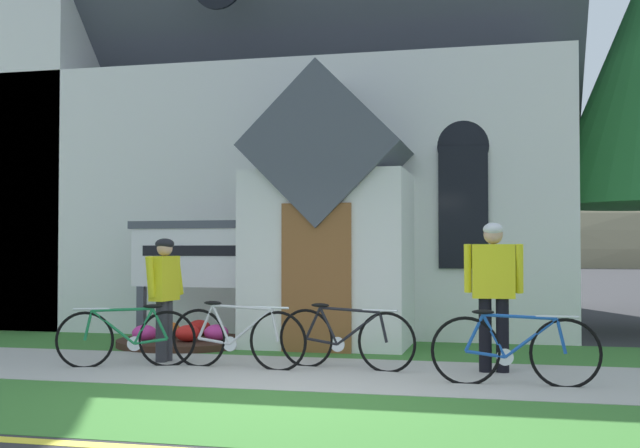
{
  "coord_description": "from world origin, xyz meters",
  "views": [
    {
      "loc": [
        2.11,
        -7.44,
        1.47
      ],
      "look_at": [
        -0.38,
        3.28,
        1.8
      ],
      "focal_mm": 44.75,
      "sensor_mm": 36.0,
      "label": 1
    }
  ],
  "objects_px": {
    "bicycle_silver": "(514,350)",
    "bicycle_red": "(127,337)",
    "bicycle_blue": "(237,337)",
    "cyclist_in_green_jersey": "(164,290)",
    "church_sign": "(191,259)",
    "bicycle_black": "(345,338)",
    "cyclist_in_red_jersey": "(494,283)"
  },
  "relations": [
    {
      "from": "bicycle_red",
      "to": "bicycle_black",
      "type": "height_order",
      "value": "bicycle_black"
    },
    {
      "from": "bicycle_blue",
      "to": "cyclist_in_red_jersey",
      "type": "xyz_separation_m",
      "value": [
        3.06,
        0.37,
        0.67
      ]
    },
    {
      "from": "bicycle_red",
      "to": "cyclist_in_green_jersey",
      "type": "bearing_deg",
      "value": 61.68
    },
    {
      "from": "church_sign",
      "to": "bicycle_red",
      "type": "bearing_deg",
      "value": -86.1
    },
    {
      "from": "cyclist_in_red_jersey",
      "to": "cyclist_in_green_jersey",
      "type": "height_order",
      "value": "cyclist_in_red_jersey"
    },
    {
      "from": "bicycle_black",
      "to": "bicycle_blue",
      "type": "xyz_separation_m",
      "value": [
        -1.29,
        -0.24,
        0.0
      ]
    },
    {
      "from": "bicycle_blue",
      "to": "cyclist_in_red_jersey",
      "type": "relative_size",
      "value": 1.01
    },
    {
      "from": "bicycle_black",
      "to": "cyclist_in_green_jersey",
      "type": "bearing_deg",
      "value": 178.27
    },
    {
      "from": "church_sign",
      "to": "bicycle_black",
      "type": "bearing_deg",
      "value": -35.83
    },
    {
      "from": "church_sign",
      "to": "bicycle_silver",
      "type": "relative_size",
      "value": 1.22
    },
    {
      "from": "bicycle_black",
      "to": "bicycle_blue",
      "type": "distance_m",
      "value": 1.31
    },
    {
      "from": "bicycle_red",
      "to": "bicycle_black",
      "type": "relative_size",
      "value": 0.92
    },
    {
      "from": "bicycle_silver",
      "to": "bicycle_blue",
      "type": "bearing_deg",
      "value": 171.5
    },
    {
      "from": "bicycle_silver",
      "to": "cyclist_in_red_jersey",
      "type": "xyz_separation_m",
      "value": [
        -0.22,
        0.86,
        0.67
      ]
    },
    {
      "from": "bicycle_blue",
      "to": "bicycle_black",
      "type": "bearing_deg",
      "value": 10.6
    },
    {
      "from": "bicycle_black",
      "to": "cyclist_in_red_jersey",
      "type": "relative_size",
      "value": 0.99
    },
    {
      "from": "bicycle_black",
      "to": "bicycle_red",
      "type": "bearing_deg",
      "value": -170.83
    },
    {
      "from": "church_sign",
      "to": "bicycle_blue",
      "type": "xyz_separation_m",
      "value": [
        1.54,
        -2.28,
        -0.91
      ]
    },
    {
      "from": "bicycle_blue",
      "to": "cyclist_in_green_jersey",
      "type": "bearing_deg",
      "value": 164.03
    },
    {
      "from": "cyclist_in_red_jersey",
      "to": "bicycle_silver",
      "type": "bearing_deg",
      "value": -75.36
    },
    {
      "from": "cyclist_in_red_jersey",
      "to": "cyclist_in_green_jersey",
      "type": "distance_m",
      "value": 4.16
    },
    {
      "from": "bicycle_red",
      "to": "bicycle_silver",
      "type": "relative_size",
      "value": 0.9
    },
    {
      "from": "church_sign",
      "to": "bicycle_silver",
      "type": "height_order",
      "value": "church_sign"
    },
    {
      "from": "church_sign",
      "to": "bicycle_blue",
      "type": "height_order",
      "value": "church_sign"
    },
    {
      "from": "cyclist_in_green_jersey",
      "to": "bicycle_silver",
      "type": "bearing_deg",
      "value": -10.41
    },
    {
      "from": "bicycle_black",
      "to": "bicycle_blue",
      "type": "bearing_deg",
      "value": -169.4
    },
    {
      "from": "church_sign",
      "to": "bicycle_red",
      "type": "distance_m",
      "value": 2.64
    },
    {
      "from": "church_sign",
      "to": "bicycle_black",
      "type": "distance_m",
      "value": 3.61
    },
    {
      "from": "church_sign",
      "to": "bicycle_silver",
      "type": "xyz_separation_m",
      "value": [
        4.82,
        -2.77,
        -0.91
      ]
    },
    {
      "from": "bicycle_silver",
      "to": "bicycle_red",
      "type": "bearing_deg",
      "value": 176.28
    },
    {
      "from": "church_sign",
      "to": "cyclist_in_red_jersey",
      "type": "relative_size",
      "value": 1.23
    },
    {
      "from": "bicycle_black",
      "to": "cyclist_in_red_jersey",
      "type": "distance_m",
      "value": 1.89
    }
  ]
}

